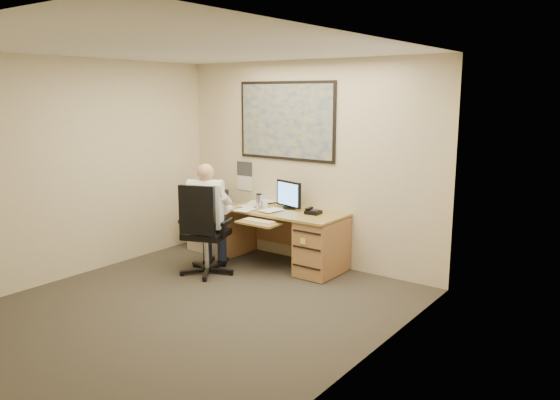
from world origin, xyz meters
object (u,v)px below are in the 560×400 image
Objects in this scene: desk at (307,237)px; office_chair at (203,248)px; filing_cabinet at (212,222)px; person at (208,219)px.

desk is 1.34m from office_chair.
filing_cabinet is 0.66× the size of person.
office_chair is 0.37m from person.
office_chair is (0.73, -0.94, -0.06)m from filing_cabinet.
person reaches higher than filing_cabinet.
office_chair reaches higher than filing_cabinet.
filing_cabinet is 1.17m from person.
desk is 1.14× the size of person.
filing_cabinet is at bearing 102.40° from person.
office_chair is at bearing -131.58° from person.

